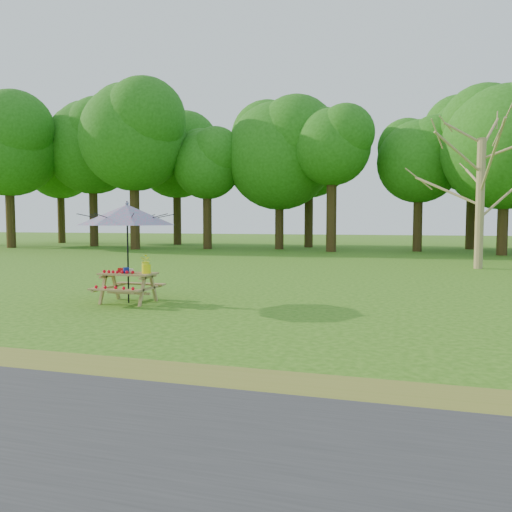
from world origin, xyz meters
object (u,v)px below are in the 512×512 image
(bare_tree, at_px, (484,83))
(patio_umbrella, at_px, (127,215))
(flower_bucket, at_px, (146,263))
(picnic_table, at_px, (128,288))

(bare_tree, bearing_deg, patio_umbrella, -128.76)
(patio_umbrella, bearing_deg, flower_bucket, -0.07)
(bare_tree, bearing_deg, flower_bucket, -127.28)
(patio_umbrella, xyz_separation_m, flower_bucket, (0.45, -0.00, -1.05))
(picnic_table, distance_m, patio_umbrella, 1.62)
(bare_tree, distance_m, patio_umbrella, 14.74)
(picnic_table, xyz_separation_m, flower_bucket, (0.45, 0.00, 0.57))
(bare_tree, relative_size, picnic_table, 8.66)
(bare_tree, distance_m, flower_bucket, 14.88)
(picnic_table, bearing_deg, patio_umbrella, 84.81)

